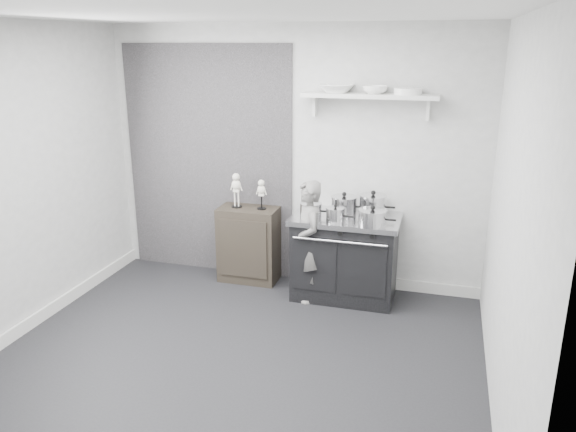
# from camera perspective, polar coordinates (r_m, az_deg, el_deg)

# --- Properties ---
(ground) EXTENTS (4.00, 4.00, 0.00)m
(ground) POSITION_cam_1_polar(r_m,az_deg,el_deg) (4.80, -5.55, -14.40)
(ground) COLOR black
(ground) RESTS_ON ground
(room_shell) EXTENTS (4.02, 3.62, 2.71)m
(room_shell) POSITION_cam_1_polar(r_m,az_deg,el_deg) (4.34, -6.55, 5.57)
(room_shell) COLOR #A9A9A7
(room_shell) RESTS_ON ground
(wall_shelf) EXTENTS (1.30, 0.26, 0.24)m
(wall_shelf) POSITION_cam_1_polar(r_m,az_deg,el_deg) (5.53, 8.29, 11.89)
(wall_shelf) COLOR silver
(wall_shelf) RESTS_ON room_shell
(stove) EXTENTS (1.07, 0.67, 0.86)m
(stove) POSITION_cam_1_polar(r_m,az_deg,el_deg) (5.72, 5.80, -4.12)
(stove) COLOR black
(stove) RESTS_ON ground
(side_cabinet) EXTENTS (0.63, 0.37, 0.82)m
(side_cabinet) POSITION_cam_1_polar(r_m,az_deg,el_deg) (6.12, -3.97, -2.86)
(side_cabinet) COLOR black
(side_cabinet) RESTS_ON ground
(child) EXTENTS (0.48, 0.54, 1.24)m
(child) POSITION_cam_1_polar(r_m,az_deg,el_deg) (5.56, 2.02, -2.63)
(child) COLOR slate
(child) RESTS_ON ground
(pot_front_left) EXTENTS (0.31, 0.22, 0.17)m
(pot_front_left) POSITION_cam_1_polar(r_m,az_deg,el_deg) (5.56, 2.35, 0.67)
(pot_front_left) COLOR silver
(pot_front_left) RESTS_ON stove
(pot_back_left) EXTENTS (0.35, 0.26, 0.22)m
(pot_back_left) POSITION_cam_1_polar(r_m,az_deg,el_deg) (5.66, 5.71, 1.14)
(pot_back_left) COLOR silver
(pot_back_left) RESTS_ON stove
(pot_back_right) EXTENTS (0.36, 0.27, 0.26)m
(pot_back_right) POSITION_cam_1_polar(r_m,az_deg,el_deg) (5.63, 8.61, 1.10)
(pot_back_right) COLOR silver
(pot_back_right) RESTS_ON stove
(pot_front_right) EXTENTS (0.36, 0.27, 0.20)m
(pot_front_right) POSITION_cam_1_polar(r_m,az_deg,el_deg) (5.33, 8.58, -0.16)
(pot_front_right) COLOR silver
(pot_front_right) RESTS_ON stove
(pot_front_center) EXTENTS (0.27, 0.18, 0.17)m
(pot_front_center) POSITION_cam_1_polar(r_m,az_deg,el_deg) (5.41, 4.83, 0.15)
(pot_front_center) COLOR silver
(pot_front_center) RESTS_ON stove
(skeleton_full) EXTENTS (0.12, 0.08, 0.43)m
(skeleton_full) POSITION_cam_1_polar(r_m,az_deg,el_deg) (5.97, -5.27, 2.88)
(skeleton_full) COLOR silver
(skeleton_full) RESTS_ON side_cabinet
(skeleton_torso) EXTENTS (0.10, 0.07, 0.36)m
(skeleton_torso) POSITION_cam_1_polar(r_m,az_deg,el_deg) (5.89, -2.72, 2.41)
(skeleton_torso) COLOR silver
(skeleton_torso) RESTS_ON side_cabinet
(bowl_large) EXTENTS (0.34, 0.34, 0.08)m
(bowl_large) POSITION_cam_1_polar(r_m,az_deg,el_deg) (5.57, 4.95, 12.79)
(bowl_large) COLOR white
(bowl_large) RESTS_ON wall_shelf
(bowl_small) EXTENTS (0.24, 0.24, 0.08)m
(bowl_small) POSITION_cam_1_polar(r_m,az_deg,el_deg) (5.51, 8.82, 12.57)
(bowl_small) COLOR white
(bowl_small) RESTS_ON wall_shelf
(plate_stack) EXTENTS (0.26, 0.26, 0.06)m
(plate_stack) POSITION_cam_1_polar(r_m,az_deg,el_deg) (5.48, 12.08, 12.29)
(plate_stack) COLOR white
(plate_stack) RESTS_ON wall_shelf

